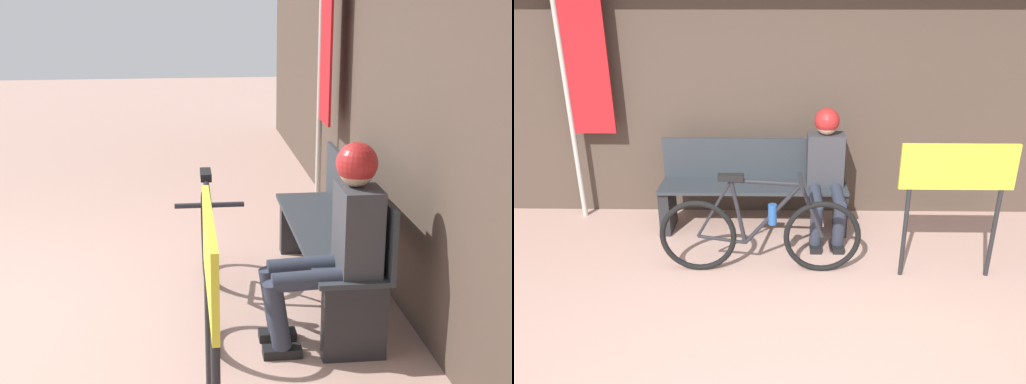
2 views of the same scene
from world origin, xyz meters
TOP-DOWN VIEW (x-y plane):
  - ground_plane at (0.00, 0.00)m, footprint 24.00×24.00m
  - storefront_wall at (0.00, 2.49)m, footprint 12.00×0.56m
  - park_bench_near at (-0.21, 2.05)m, footprint 1.77×0.42m
  - bicycle at (-0.13, 1.23)m, footprint 1.64×0.40m
  - person_seated at (0.46, 1.93)m, footprint 0.34×0.66m
  - banner_pole at (-1.83, 2.29)m, footprint 0.45×0.05m
  - signboard at (1.38, 1.18)m, footprint 0.88×0.04m

SIDE VIEW (x-z plane):
  - ground_plane at x=0.00m, z-range 0.00..0.00m
  - bicycle at x=-0.13m, z-range -0.08..0.78m
  - park_bench_near at x=-0.21m, z-range -0.02..0.85m
  - person_seated at x=0.46m, z-range 0.09..1.29m
  - signboard at x=1.38m, z-range 0.28..1.41m
  - banner_pole at x=-1.83m, z-range 0.30..2.69m
  - storefront_wall at x=0.00m, z-range 0.06..3.26m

